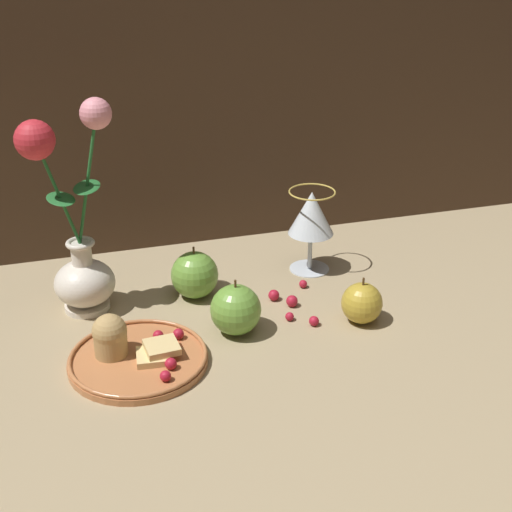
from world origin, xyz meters
The scene contains 12 objects.
ground_plane centered at (0.00, 0.00, 0.00)m, with size 2.40×2.40×0.00m, color #9E8966.
vase centered at (-0.22, 0.09, 0.12)m, with size 0.15×0.10×0.35m.
plate_with_pastries centered at (-0.16, -0.09, 0.02)m, with size 0.20×0.20×0.07m.
wine_glass centered at (0.19, 0.12, 0.11)m, with size 0.08×0.08×0.15m.
apple_beside_vase centered at (0.21, -0.08, 0.03)m, with size 0.07×0.07×0.08m.
apple_near_glass centered at (-0.03, 0.08, 0.04)m, with size 0.08×0.08×0.09m.
apple_at_table_edge centered at (0.01, -0.05, 0.04)m, with size 0.08×0.08×0.09m.
berry_near_plate centered at (0.13, -0.07, 0.01)m, with size 0.02×0.02×0.02m, color #AD192D.
berry_front_center centered at (0.09, 0.03, 0.01)m, with size 0.02×0.02×0.02m, color #AD192D.
berry_by_glass_stem centered at (0.16, 0.06, 0.01)m, with size 0.01×0.01×0.01m, color #AD192D.
berry_under_candlestick centered at (0.12, 0.00, 0.01)m, with size 0.02×0.02×0.02m, color #AD192D.
berry_far_right centered at (0.10, -0.04, 0.01)m, with size 0.01×0.01×0.01m, color #AD192D.
Camera 1 is at (-0.23, -0.97, 0.60)m, focal length 50.00 mm.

